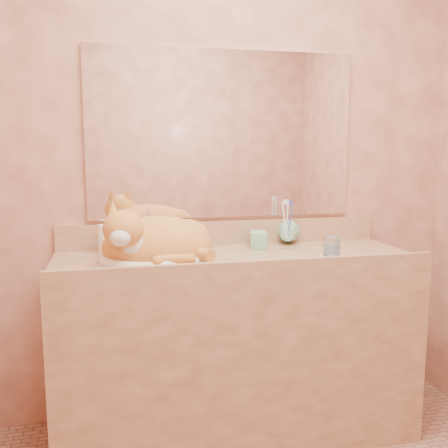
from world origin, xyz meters
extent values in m
cube|color=#9A5A46|center=(0.00, 1.00, 1.25)|extent=(2.40, 0.02, 2.50)
cube|color=white|center=(0.00, 0.99, 1.39)|extent=(1.30, 0.02, 0.80)
imported|color=#79C299|center=(0.13, 0.81, 0.94)|extent=(0.09, 0.09, 0.17)
imported|color=#79C299|center=(0.30, 0.88, 0.90)|extent=(0.15, 0.15, 0.10)
cylinder|color=white|center=(0.39, 0.57, 0.85)|extent=(0.11, 0.11, 0.01)
cylinder|color=white|center=(0.39, 0.57, 0.90)|extent=(0.07, 0.07, 0.09)
cylinder|color=white|center=(-0.57, 0.90, 0.92)|extent=(0.05, 0.05, 0.13)
camera|label=1|loc=(-0.54, -1.40, 1.31)|focal=40.00mm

